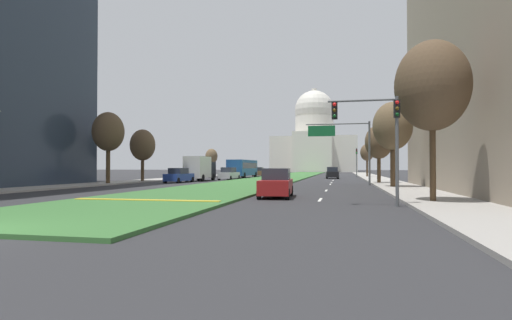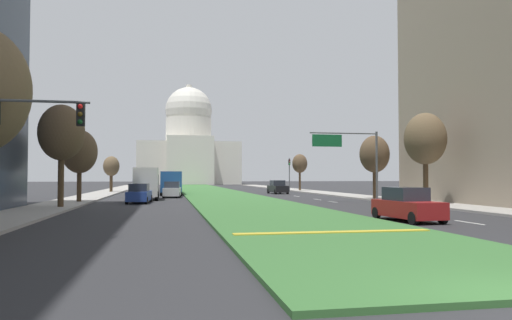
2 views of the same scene
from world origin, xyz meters
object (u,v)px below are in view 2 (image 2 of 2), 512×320
(box_truck_delivery, at_px, (146,183))
(street_tree_left_distant, at_px, (111,167))
(sedan_far_horizon, at_px, (278,187))
(sedan_very_far, at_px, (171,186))
(overhead_guide_sign, at_px, (351,151))
(sedan_midblock, at_px, (139,194))
(traffic_light_far_right, at_px, (289,170))
(street_tree_left_far, at_px, (80,152))
(street_tree_right_mid, at_px, (425,139))
(street_tree_right_distant, at_px, (300,164))
(street_tree_right_far, at_px, (375,155))
(city_bus, at_px, (171,181))
(sedan_distant, at_px, (172,190))
(traffic_light_near_left, at_px, (20,136))
(street_tree_left_mid, at_px, (62,133))
(sedan_lead_stopped, at_px, (407,205))
(capitol_building, at_px, (189,147))

(box_truck_delivery, bearing_deg, street_tree_left_distant, 104.70)
(sedan_far_horizon, xyz_separation_m, sedan_very_far, (-14.25, 11.58, -0.02))
(overhead_guide_sign, xyz_separation_m, sedan_midblock, (-18.99, 1.84, -3.88))
(traffic_light_far_right, xyz_separation_m, street_tree_left_far, (-26.48, -28.36, 1.18))
(street_tree_right_mid, bearing_deg, traffic_light_far_right, 92.75)
(street_tree_right_distant, height_order, sedan_midblock, street_tree_right_distant)
(overhead_guide_sign, distance_m, sedan_far_horizon, 22.43)
(sedan_midblock, bearing_deg, street_tree_right_far, 3.06)
(street_tree_right_far, height_order, city_bus, street_tree_right_far)
(street_tree_right_distant, bearing_deg, sedan_distant, -136.75)
(street_tree_left_far, relative_size, sedan_distant, 1.41)
(street_tree_left_far, bearing_deg, sedan_midblock, -11.29)
(traffic_light_far_right, distance_m, street_tree_left_far, 38.82)
(box_truck_delivery, bearing_deg, traffic_light_near_left, -95.76)
(street_tree_right_far, bearing_deg, street_tree_right_distant, 89.11)
(overhead_guide_sign, xyz_separation_m, street_tree_left_mid, (-24.18, -4.56, 0.80))
(traffic_light_near_left, distance_m, sedan_lead_stopped, 18.48)
(traffic_light_near_left, height_order, overhead_guide_sign, overhead_guide_sign)
(overhead_guide_sign, height_order, street_tree_left_mid, street_tree_left_mid)
(street_tree_right_distant, height_order, sedan_lead_stopped, street_tree_right_distant)
(street_tree_left_mid, xyz_separation_m, street_tree_left_far, (-0.01, 7.44, -0.99))
(overhead_guide_sign, relative_size, street_tree_left_mid, 0.86)
(street_tree_right_far, height_order, sedan_distant, street_tree_right_far)
(street_tree_left_mid, bearing_deg, traffic_light_near_left, -82.49)
(sedan_distant, height_order, sedan_very_far, sedan_distant)
(capitol_building, height_order, street_tree_left_distant, capitol_building)
(street_tree_right_far, bearing_deg, street_tree_left_far, -179.65)
(street_tree_right_far, bearing_deg, sedan_distant, 153.70)
(traffic_light_near_left, xyz_separation_m, street_tree_left_distant, (-2.81, 53.54, -0.03))
(overhead_guide_sign, bearing_deg, street_tree_left_far, 173.21)
(traffic_light_far_right, height_order, sedan_midblock, traffic_light_far_right)
(traffic_light_far_right, distance_m, street_tree_right_distant, 2.15)
(capitol_building, xyz_separation_m, traffic_light_near_left, (-11.59, -127.67, -7.64))
(street_tree_left_far, height_order, sedan_lead_stopped, street_tree_left_far)
(sedan_very_far, bearing_deg, sedan_far_horizon, -39.09)
(traffic_light_near_left, xyz_separation_m, sedan_midblock, (2.76, 24.86, -2.99))
(sedan_lead_stopped, height_order, box_truck_delivery, box_truck_delivery)
(sedan_midblock, bearing_deg, sedan_distant, 74.85)
(street_tree_right_mid, bearing_deg, traffic_light_near_left, -146.16)
(traffic_light_far_right, xyz_separation_m, overhead_guide_sign, (-2.28, -31.24, 1.37))
(street_tree_right_distant, relative_size, sedan_distant, 1.29)
(sedan_far_horizon, relative_size, sedan_very_far, 0.96)
(sedan_far_horizon, xyz_separation_m, box_truck_delivery, (-16.85, -14.10, 0.83))
(overhead_guide_sign, bearing_deg, street_tree_right_distant, 82.63)
(traffic_light_far_right, relative_size, street_tree_right_mid, 0.69)
(traffic_light_near_left, height_order, street_tree_right_distant, street_tree_right_distant)
(street_tree_left_mid, xyz_separation_m, street_tree_right_mid, (28.24, -1.16, -0.12))
(street_tree_right_far, bearing_deg, capitol_building, 97.74)
(traffic_light_far_right, relative_size, street_tree_left_mid, 0.68)
(street_tree_left_far, xyz_separation_m, sedan_distant, (8.17, 9.90, -3.67))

